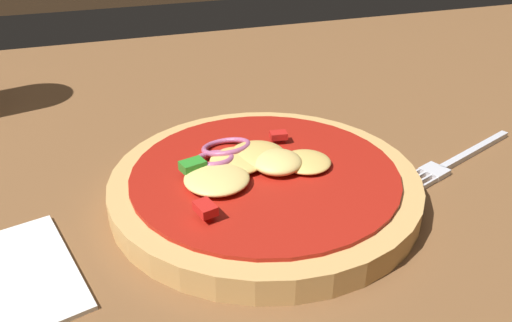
{
  "coord_description": "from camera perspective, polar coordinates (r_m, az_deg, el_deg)",
  "views": [
    {
      "loc": [
        -0.16,
        -0.31,
        0.25
      ],
      "look_at": [
        -0.04,
        0.01,
        0.05
      ],
      "focal_mm": 36.29,
      "sensor_mm": 36.0,
      "label": 1
    }
  ],
  "objects": [
    {
      "name": "fork",
      "position": [
        0.46,
        20.77,
        -0.09
      ],
      "size": [
        0.15,
        0.07,
        0.01
      ],
      "color": "silver",
      "rests_on": "dining_table"
    },
    {
      "name": "dining_table",
      "position": [
        0.42,
        6.19,
        -4.4
      ],
      "size": [
        1.27,
        0.92,
        0.03
      ],
      "color": "brown",
      "rests_on": "ground"
    },
    {
      "name": "pizza",
      "position": [
        0.39,
        0.83,
        -2.39
      ],
      "size": [
        0.23,
        0.23,
        0.03
      ],
      "color": "tan",
      "rests_on": "dining_table"
    }
  ]
}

